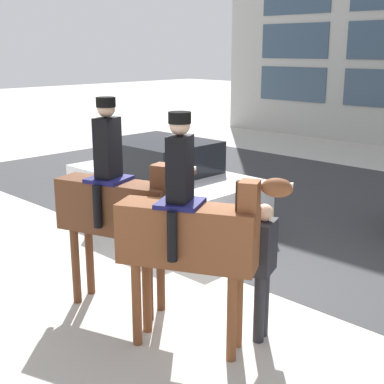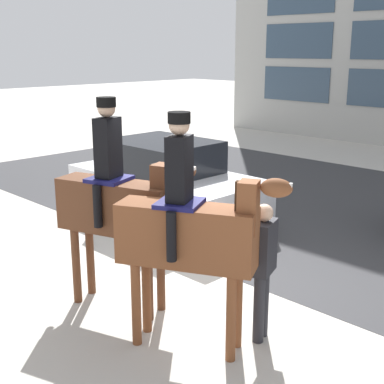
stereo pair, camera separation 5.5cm
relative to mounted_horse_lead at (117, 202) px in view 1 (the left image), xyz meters
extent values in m
plane|color=beige|center=(0.63, 1.21, -1.44)|extent=(80.00, 80.00, 0.00)
cube|color=#38383A|center=(0.63, 5.96, -1.43)|extent=(21.32, 8.50, 0.01)
cube|color=#33475B|center=(-6.87, 14.04, 0.56)|extent=(3.00, 0.02, 1.30)
cube|color=#33475B|center=(-3.12, 14.04, 0.56)|extent=(3.00, 0.02, 1.30)
cube|color=#33475B|center=(-6.87, 14.04, 2.18)|extent=(3.00, 0.02, 1.30)
cube|color=#59331E|center=(-0.03, -0.01, -0.06)|extent=(1.62, 0.91, 0.67)
cylinder|color=#59331E|center=(0.45, 0.31, -0.92)|extent=(0.11, 0.11, 1.04)
cylinder|color=#59331E|center=(0.55, 0.02, -0.92)|extent=(0.11, 0.11, 1.04)
cylinder|color=#59331E|center=(-0.61, -0.04, -0.92)|extent=(0.11, 0.11, 1.04)
cylinder|color=#59331E|center=(-0.51, -0.33, -0.92)|extent=(0.11, 0.11, 1.04)
cube|color=#59331E|center=(0.62, 0.21, 0.30)|extent=(0.27, 0.29, 0.52)
cube|color=black|center=(0.51, 0.17, 0.32)|extent=(0.06, 0.09, 0.47)
ellipsoid|color=#59331E|center=(0.89, 0.30, 0.50)|extent=(0.38, 0.29, 0.20)
cube|color=silver|center=(0.98, 0.33, 0.52)|extent=(0.13, 0.09, 0.08)
cylinder|color=black|center=(-0.81, -0.27, -0.17)|extent=(0.09, 0.09, 0.55)
cube|color=#14144C|center=(-0.10, -0.03, 0.29)|extent=(0.60, 0.60, 0.05)
cube|color=black|center=(-0.10, -0.03, 0.70)|extent=(0.31, 0.37, 0.75)
sphere|color=#D1A889|center=(-0.10, -0.03, 1.18)|extent=(0.22, 0.22, 0.22)
cylinder|color=black|center=(-0.10, -0.03, 1.26)|extent=(0.24, 0.24, 0.12)
cylinder|color=black|center=(-0.19, 0.22, 0.00)|extent=(0.11, 0.11, 0.54)
cylinder|color=black|center=(-0.02, -0.29, 0.00)|extent=(0.11, 0.11, 0.54)
cube|color=brown|center=(1.31, -0.07, -0.10)|extent=(1.58, 1.09, 0.68)
cylinder|color=brown|center=(1.74, 0.32, -0.94)|extent=(0.11, 0.11, 1.00)
cylinder|color=brown|center=(1.88, 0.05, -0.94)|extent=(0.11, 0.11, 1.00)
cylinder|color=brown|center=(0.75, -0.18, -0.94)|extent=(0.11, 0.11, 1.00)
cylinder|color=brown|center=(0.89, -0.46, -0.94)|extent=(0.11, 0.11, 1.00)
cube|color=brown|center=(1.92, 0.24, 0.29)|extent=(0.29, 0.31, 0.56)
cube|color=#382314|center=(1.81, 0.19, 0.31)|extent=(0.07, 0.09, 0.51)
ellipsoid|color=brown|center=(2.17, 0.37, 0.52)|extent=(0.39, 0.33, 0.20)
cube|color=silver|center=(2.26, 0.41, 0.54)|extent=(0.13, 0.10, 0.08)
cylinder|color=#382314|center=(0.59, -0.43, -0.20)|extent=(0.09, 0.09, 0.55)
cube|color=#14144C|center=(1.25, -0.10, 0.26)|extent=(0.63, 0.64, 0.05)
cube|color=black|center=(1.25, -0.10, 0.65)|extent=(0.34, 0.38, 0.71)
sphere|color=#D1A889|center=(1.25, -0.10, 1.11)|extent=(0.22, 0.22, 0.22)
cylinder|color=black|center=(1.25, -0.10, 1.19)|extent=(0.24, 0.24, 0.12)
cylinder|color=black|center=(1.12, 0.14, -0.03)|extent=(0.11, 0.11, 0.54)
cylinder|color=black|center=(1.37, -0.34, -0.03)|extent=(0.11, 0.11, 0.54)
cylinder|color=#232328|center=(1.85, 0.57, -1.02)|extent=(0.13, 0.13, 0.84)
cylinder|color=#232328|center=(1.80, 0.72, -1.02)|extent=(0.13, 0.13, 0.84)
cube|color=#232328|center=(1.83, 0.65, -0.29)|extent=(0.34, 0.45, 0.61)
sphere|color=#D1A889|center=(1.83, 0.65, 0.12)|extent=(0.20, 0.20, 0.20)
cube|color=#232328|center=(1.63, 0.39, -0.12)|extent=(0.55, 0.27, 0.09)
cone|color=orange|center=(1.30, 0.27, -0.12)|extent=(0.18, 0.10, 0.04)
cube|color=silver|center=(-2.28, 2.90, -0.79)|extent=(3.96, 1.87, 0.69)
cube|color=black|center=(-2.38, 2.90, -0.14)|extent=(1.98, 1.64, 0.62)
cylinder|color=black|center=(-1.05, 2.04, -1.14)|extent=(0.60, 0.22, 0.60)
cylinder|color=black|center=(-1.05, 3.76, -1.14)|extent=(0.60, 0.22, 0.60)
cylinder|color=black|center=(-3.51, 2.04, -1.14)|extent=(0.60, 0.22, 0.60)
cylinder|color=black|center=(-3.51, 3.76, -1.14)|extent=(0.60, 0.22, 0.60)
camera|label=1|loc=(5.21, -3.99, 1.87)|focal=50.00mm
camera|label=2|loc=(5.25, -3.95, 1.87)|focal=50.00mm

